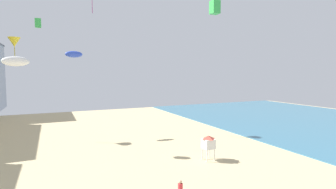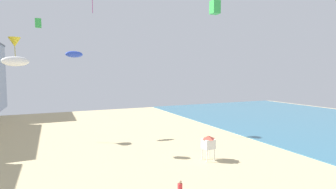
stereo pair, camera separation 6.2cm
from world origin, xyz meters
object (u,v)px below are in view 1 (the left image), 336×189
Objects in this scene: lifeguard_stand at (208,142)px; kite_green_box_2 at (38,23)px; kite_green_box at (215,7)px; kite_blue_parafoil at (74,54)px; kite_yellow_delta at (14,42)px; kite_white_parafoil at (16,61)px.

lifeguard_stand is 2.54× the size of kite_green_box_2.
kite_green_box is 0.73× the size of kite_blue_parafoil.
kite_blue_parafoil is (-11.44, 16.83, 9.77)m from lifeguard_stand.
kite_yellow_delta reaches higher than lifeguard_stand.
kite_green_box is 1.17× the size of kite_white_parafoil.
kite_green_box_2 is at bearing 168.78° from kite_green_box.
kite_blue_parafoil is at bearing 106.91° from lifeguard_stand.
kite_green_box is at bearing -25.18° from kite_yellow_delta.
kite_green_box_2 is at bearing -66.22° from kite_yellow_delta.
lifeguard_stand is 0.72× the size of kite_yellow_delta.
lifeguard_stand is at bearing 15.99° from kite_white_parafoil.
kite_green_box_2 is (-15.62, 11.33, 12.78)m from lifeguard_stand.
kite_blue_parafoil is (-16.93, 9.69, -6.00)m from kite_green_box.
kite_blue_parafoil reaches higher than kite_white_parafoil.
kite_green_box_2 reaches higher than kite_yellow_delta.
kite_green_box_2 reaches higher than kite_white_parafoil.
kite_yellow_delta reaches higher than kite_blue_parafoil.
kite_blue_parafoil is at bearing 77.17° from kite_white_parafoil.
kite_green_box is 0.48× the size of kite_yellow_delta.
kite_yellow_delta is 8.05m from kite_green_box_2.
kite_white_parafoil is at bearing -102.83° from kite_blue_parafoil.
kite_white_parafoil is at bearing -92.55° from kite_green_box_2.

